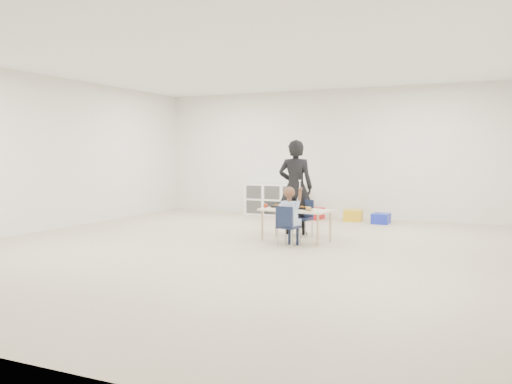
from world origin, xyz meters
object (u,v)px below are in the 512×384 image
at_px(table, 296,225).
at_px(cubby_shelf, 275,200).
at_px(chair_near, 288,226).
at_px(adult, 295,187).
at_px(child, 289,215).

distance_m(table, cubby_shelf, 3.71).
xyz_separation_m(table, chair_near, (0.08, -0.52, 0.05)).
distance_m(cubby_shelf, adult, 3.00).
relative_size(chair_near, child, 0.63).
height_order(table, cubby_shelf, cubby_shelf).
xyz_separation_m(chair_near, adult, (-0.35, 1.22, 0.51)).
height_order(cubby_shelf, adult, adult).
bearing_deg(table, child, -73.29).
distance_m(table, child, 0.57).
xyz_separation_m(chair_near, cubby_shelf, (-1.81, 3.80, 0.04)).
height_order(table, child, child).
height_order(table, chair_near, chair_near).
bearing_deg(adult, child, 96.84).
distance_m(table, chair_near, 0.52).
relative_size(table, cubby_shelf, 0.85).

